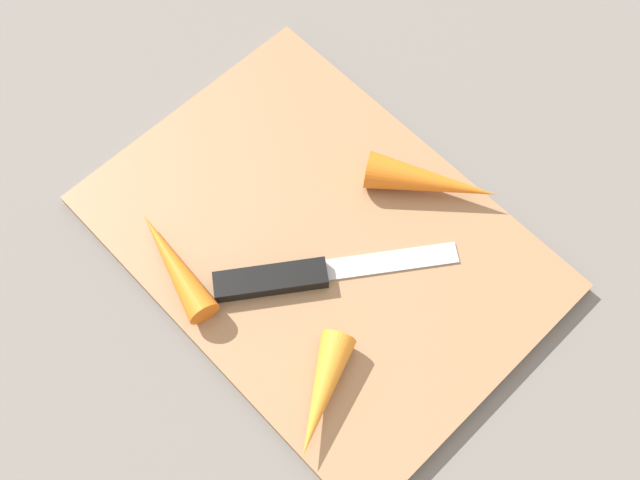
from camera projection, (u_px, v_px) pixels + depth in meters
ground_plane at (320, 246)px, 0.64m from camera, size 1.40×1.40×0.00m
cutting_board at (320, 243)px, 0.64m from camera, size 0.36×0.26×0.01m
knife at (284, 274)px, 0.62m from camera, size 0.13×0.17×0.01m
carrot_shortest at (321, 395)px, 0.57m from camera, size 0.07×0.09×0.03m
carrot_longest at (432, 182)px, 0.64m from camera, size 0.11×0.09×0.03m
carrot_medium at (173, 263)px, 0.61m from camera, size 0.10×0.04×0.03m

